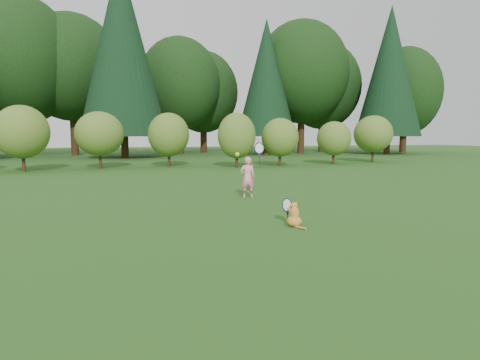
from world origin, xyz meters
name	(u,v)px	position (x,y,z in m)	size (l,w,h in m)	color
ground	(242,225)	(0.00, 0.00, 0.00)	(100.00, 100.00, 0.00)	#255117
shrub_row	(165,139)	(0.00, 13.00, 1.40)	(28.00, 3.00, 2.80)	#546C21
woodland_backdrop	(149,51)	(0.00, 23.00, 7.50)	(48.00, 10.00, 15.00)	black
child	(248,176)	(1.01, 2.87, 0.54)	(0.60, 0.37, 1.55)	pink
cat	(294,213)	(0.84, -0.35, 0.22)	(0.33, 0.57, 0.59)	orange
tennis_ball	(237,154)	(0.00, 0.28, 1.22)	(0.08, 0.08, 0.08)	#CDEC1B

